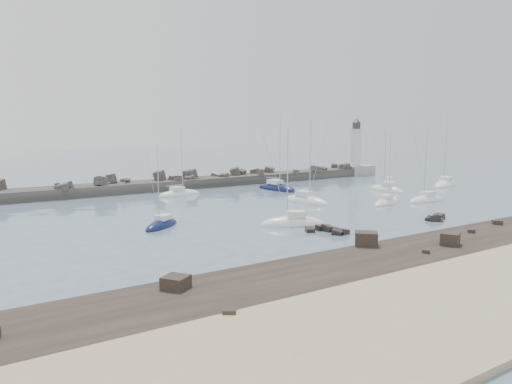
% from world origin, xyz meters
% --- Properties ---
extents(ground, '(400.00, 400.00, 0.00)m').
position_xyz_m(ground, '(0.00, 0.00, 0.00)').
color(ground, slate).
rests_on(ground, ground).
extents(rock_shelf, '(140.00, 12.74, 2.10)m').
position_xyz_m(rock_shelf, '(0.08, -21.94, 0.02)').
color(rock_shelf, black).
rests_on(rock_shelf, ground).
extents(rock_cluster_near, '(4.18, 4.65, 1.61)m').
position_xyz_m(rock_cluster_near, '(-3.27, -8.79, 0.07)').
color(rock_cluster_near, black).
rests_on(rock_cluster_near, ground).
extents(rock_cluster_far, '(3.60, 3.23, 1.49)m').
position_xyz_m(rock_cluster_far, '(13.70, -10.78, 0.10)').
color(rock_cluster_far, black).
rests_on(rock_cluster_far, ground).
extents(breakwater, '(115.00, 7.19, 5.26)m').
position_xyz_m(breakwater, '(-7.42, 38.02, 0.34)').
color(breakwater, '#322F2C').
rests_on(breakwater, ground).
extents(lighthouse, '(7.00, 7.00, 14.60)m').
position_xyz_m(lighthouse, '(47.00, 38.00, 3.09)').
color(lighthouse, gray).
rests_on(lighthouse, ground).
extents(sailboat_1, '(6.74, 5.85, 10.98)m').
position_xyz_m(sailboat_1, '(-18.70, 5.06, 0.14)').
color(sailboat_1, '#0F153F').
rests_on(sailboat_1, ground).
extents(sailboat_2, '(8.41, 3.17, 13.07)m').
position_xyz_m(sailboat_2, '(-5.35, 28.84, 0.14)').
color(sailboat_2, white).
rests_on(sailboat_2, ground).
extents(sailboat_3, '(8.62, 6.00, 13.41)m').
position_xyz_m(sailboat_3, '(-4.49, -3.16, 0.16)').
color(sailboat_3, white).
rests_on(sailboat_3, ground).
extents(sailboat_4, '(4.13, 9.49, 14.59)m').
position_xyz_m(sailboat_4, '(8.59, 10.24, 0.15)').
color(sailboat_4, white).
rests_on(sailboat_4, ground).
extents(sailboat_5, '(8.07, 4.50, 12.25)m').
position_xyz_m(sailboat_5, '(18.52, 2.01, 0.14)').
color(sailboat_5, white).
rests_on(sailboat_5, ground).
extents(sailboat_6, '(4.26, 10.31, 15.83)m').
position_xyz_m(sailboat_6, '(13.65, 25.38, 0.15)').
color(sailboat_6, '#0F153F').
rests_on(sailboat_6, ground).
extents(sailboat_7, '(7.85, 2.47, 12.50)m').
position_xyz_m(sailboat_7, '(25.98, 0.18, 0.14)').
color(sailboat_7, white).
rests_on(sailboat_7, ground).
extents(sailboat_8, '(2.72, 7.90, 12.58)m').
position_xyz_m(sailboat_8, '(30.16, 12.55, 0.15)').
color(sailboat_8, white).
rests_on(sailboat_8, ground).
extents(sailboat_9, '(10.64, 6.31, 16.01)m').
position_xyz_m(sailboat_9, '(46.23, 11.30, 0.15)').
color(sailboat_9, white).
rests_on(sailboat_9, ground).
extents(sailboat_10, '(6.07, 5.99, 10.51)m').
position_xyz_m(sailboat_10, '(39.30, 20.02, 0.14)').
color(sailboat_10, white).
rests_on(sailboat_10, ground).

